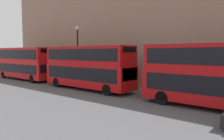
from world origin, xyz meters
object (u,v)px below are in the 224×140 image
object	(u,v)px
bus_second_in_queue	(88,66)
bus_third_in_queue	(24,62)
bus_leading	(220,73)
pedestrian	(66,75)

from	to	relation	value
bus_second_in_queue	bus_third_in_queue	xyz separation A→B (m)	(0.00, 12.33, -0.00)
bus_leading	bus_second_in_queue	bearing A→B (deg)	90.00
bus_leading	bus_third_in_queue	world-z (taller)	bus_third_in_queue
bus_leading	bus_third_in_queue	size ratio (longest dim) A/B	0.92
bus_leading	bus_second_in_queue	xyz separation A→B (m)	(-0.00, 12.19, 0.01)
bus_third_in_queue	bus_leading	bearing A→B (deg)	-90.00
bus_second_in_queue	pedestrian	size ratio (longest dim) A/B	6.30
bus_second_in_queue	bus_leading	bearing A→B (deg)	-90.00
bus_third_in_queue	pedestrian	size ratio (longest dim) A/B	6.66
bus_second_in_queue	bus_third_in_queue	bearing A→B (deg)	90.00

